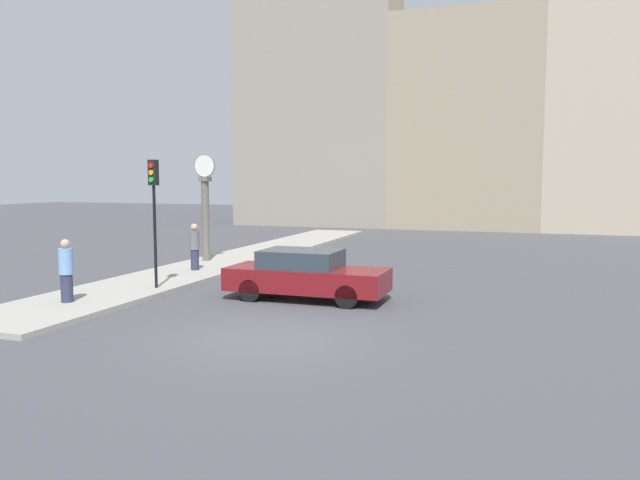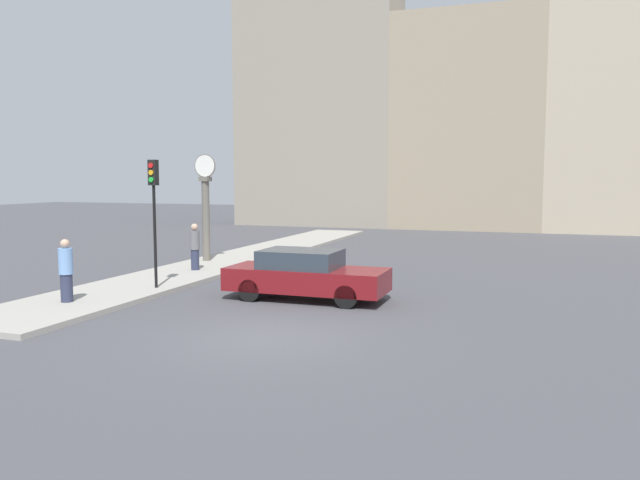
{
  "view_description": "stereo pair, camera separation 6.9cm",
  "coord_description": "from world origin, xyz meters",
  "px_view_note": "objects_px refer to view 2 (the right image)",
  "views": [
    {
      "loc": [
        5.46,
        -12.17,
        3.47
      ],
      "look_at": [
        -1.35,
        7.44,
        1.39
      ],
      "focal_mm": 35.0,
      "sensor_mm": 36.0,
      "label": 1
    },
    {
      "loc": [
        5.53,
        -12.14,
        3.47
      ],
      "look_at": [
        -1.35,
        7.44,
        1.39
      ],
      "focal_mm": 35.0,
      "sensor_mm": 36.0,
      "label": 2
    }
  ],
  "objects_px": {
    "traffic_light_near": "(154,197)",
    "pedestrian_blue_stripe": "(66,271)",
    "pedestrian_grey_jacket": "(195,247)",
    "sedan_car": "(305,275)",
    "street_clock": "(206,208)"
  },
  "relations": [
    {
      "from": "pedestrian_blue_stripe",
      "to": "pedestrian_grey_jacket",
      "type": "relative_size",
      "value": 1.01
    },
    {
      "from": "traffic_light_near",
      "to": "sedan_car",
      "type": "bearing_deg",
      "value": 5.4
    },
    {
      "from": "traffic_light_near",
      "to": "pedestrian_grey_jacket",
      "type": "relative_size",
      "value": 2.3
    },
    {
      "from": "traffic_light_near",
      "to": "pedestrian_grey_jacket",
      "type": "height_order",
      "value": "traffic_light_near"
    },
    {
      "from": "pedestrian_grey_jacket",
      "to": "street_clock",
      "type": "bearing_deg",
      "value": 110.49
    },
    {
      "from": "sedan_car",
      "to": "traffic_light_near",
      "type": "distance_m",
      "value": 5.19
    },
    {
      "from": "street_clock",
      "to": "pedestrian_grey_jacket",
      "type": "relative_size",
      "value": 2.53
    },
    {
      "from": "street_clock",
      "to": "pedestrian_grey_jacket",
      "type": "bearing_deg",
      "value": -69.51
    },
    {
      "from": "street_clock",
      "to": "pedestrian_blue_stripe",
      "type": "bearing_deg",
      "value": -85.53
    },
    {
      "from": "sedan_car",
      "to": "street_clock",
      "type": "relative_size",
      "value": 1.07
    },
    {
      "from": "sedan_car",
      "to": "street_clock",
      "type": "xyz_separation_m",
      "value": [
        -6.36,
        5.57,
        1.55
      ]
    },
    {
      "from": "traffic_light_near",
      "to": "pedestrian_blue_stripe",
      "type": "relative_size",
      "value": 2.28
    },
    {
      "from": "pedestrian_blue_stripe",
      "to": "pedestrian_grey_jacket",
      "type": "bearing_deg",
      "value": 88.01
    },
    {
      "from": "sedan_car",
      "to": "pedestrian_blue_stripe",
      "type": "distance_m",
      "value": 6.48
    },
    {
      "from": "street_clock",
      "to": "traffic_light_near",
      "type": "bearing_deg",
      "value": -74.38
    }
  ]
}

